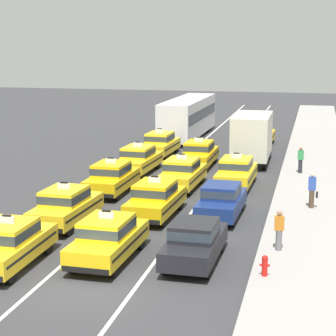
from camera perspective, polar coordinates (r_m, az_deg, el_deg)
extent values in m
plane|color=#353538|center=(21.34, -7.44, -10.68)|extent=(160.00, 160.00, 0.00)
cube|color=silver|center=(40.22, 0.45, 0.04)|extent=(0.14, 80.00, 0.01)
cube|color=silver|center=(39.65, 4.96, -0.17)|extent=(0.14, 80.00, 0.01)
cube|color=#9E9993|center=(34.37, 13.01, -2.14)|extent=(4.00, 90.00, 0.15)
cylinder|color=black|center=(25.26, -13.97, -6.59)|extent=(0.25, 0.64, 0.64)
cylinder|color=black|center=(24.65, -10.88, -6.91)|extent=(0.25, 0.64, 0.64)
cylinder|color=black|center=(22.05, -14.08, -9.30)|extent=(0.25, 0.64, 0.64)
cube|color=yellow|center=(23.54, -14.06, -7.05)|extent=(1.84, 4.51, 0.70)
cube|color=black|center=(23.52, -14.07, -6.94)|extent=(1.85, 4.16, 0.10)
cube|color=yellow|center=(23.21, -14.31, -5.59)|extent=(1.62, 2.11, 0.64)
cube|color=#2D3842|center=(23.21, -14.31, -5.59)|extent=(1.64, 2.13, 0.35)
cube|color=white|center=(23.08, -14.36, -4.55)|extent=(0.56, 0.12, 0.24)
cube|color=black|center=(23.04, -14.38, -4.19)|extent=(0.32, 0.11, 0.06)
cube|color=black|center=(25.50, -11.80, -6.08)|extent=(1.71, 0.15, 0.20)
cylinder|color=black|center=(29.92, -9.24, -3.55)|extent=(0.26, 0.65, 0.64)
cylinder|color=black|center=(29.35, -6.61, -3.77)|extent=(0.26, 0.65, 0.64)
cylinder|color=black|center=(27.27, -11.90, -5.14)|extent=(0.26, 0.65, 0.64)
cylinder|color=black|center=(26.65, -9.06, -5.43)|extent=(0.26, 0.65, 0.64)
cube|color=yellow|center=(28.19, -9.18, -3.75)|extent=(1.95, 4.56, 0.70)
cube|color=black|center=(28.17, -9.18, -3.65)|extent=(1.96, 4.20, 0.10)
cube|color=yellow|center=(27.89, -9.35, -2.50)|extent=(1.67, 2.15, 0.64)
cube|color=#2D3842|center=(27.89, -9.35, -2.50)|extent=(1.69, 2.17, 0.35)
cube|color=white|center=(27.78, -9.38, -1.62)|extent=(0.56, 0.14, 0.24)
cube|color=black|center=(27.75, -9.39, -1.32)|extent=(0.32, 0.12, 0.06)
cube|color=black|center=(30.20, -7.44, -3.15)|extent=(1.71, 0.20, 0.20)
cube|color=black|center=(26.34, -11.14, -5.48)|extent=(1.71, 0.20, 0.20)
cylinder|color=black|center=(35.30, -5.38, -1.12)|extent=(0.25, 0.64, 0.64)
cylinder|color=black|center=(34.84, -3.09, -1.25)|extent=(0.25, 0.64, 0.64)
cylinder|color=black|center=(32.51, -7.17, -2.27)|extent=(0.25, 0.64, 0.64)
cylinder|color=black|center=(32.01, -4.70, -2.43)|extent=(0.25, 0.64, 0.64)
cube|color=yellow|center=(33.57, -5.07, -1.16)|extent=(1.86, 4.52, 0.70)
cube|color=black|center=(33.56, -5.07, -1.08)|extent=(1.88, 4.16, 0.10)
cube|color=yellow|center=(33.29, -5.18, -0.09)|extent=(1.63, 2.12, 0.64)
cube|color=#2D3842|center=(33.29, -5.18, -0.09)|extent=(1.65, 2.14, 0.35)
cube|color=white|center=(33.21, -5.19, 0.65)|extent=(0.56, 0.13, 0.24)
cube|color=black|center=(33.18, -5.19, 0.91)|extent=(0.32, 0.11, 0.06)
cube|color=black|center=(35.67, -3.91, -0.80)|extent=(1.71, 0.16, 0.20)
cube|color=black|center=(31.61, -6.37, -2.46)|extent=(1.71, 0.16, 0.20)
cylinder|color=black|center=(40.31, -2.96, 0.51)|extent=(0.27, 0.65, 0.64)
cylinder|color=black|center=(39.87, -0.95, 0.40)|extent=(0.27, 0.65, 0.64)
cylinder|color=black|center=(37.48, -4.45, -0.36)|extent=(0.27, 0.65, 0.64)
cylinder|color=black|center=(37.00, -2.31, -0.48)|extent=(0.27, 0.65, 0.64)
cube|color=yellow|center=(38.58, -2.65, 0.54)|extent=(1.99, 4.57, 0.70)
cube|color=black|center=(38.58, -2.65, 0.62)|extent=(1.99, 4.21, 0.10)
cube|color=yellow|center=(38.32, -2.73, 1.48)|extent=(1.69, 2.17, 0.64)
cube|color=#2D3842|center=(38.32, -2.73, 1.48)|extent=(1.71, 2.19, 0.35)
cube|color=white|center=(38.25, -2.74, 2.13)|extent=(0.56, 0.14, 0.24)
cube|color=black|center=(38.22, -2.74, 2.36)|extent=(0.32, 0.12, 0.06)
cube|color=black|center=(40.70, -1.67, 0.77)|extent=(1.71, 0.21, 0.20)
cube|color=black|center=(36.59, -3.74, -0.48)|extent=(1.71, 0.21, 0.20)
cylinder|color=black|center=(45.90, -1.06, 1.88)|extent=(0.26, 0.65, 0.64)
cylinder|color=black|center=(45.50, 0.73, 1.80)|extent=(0.26, 0.65, 0.64)
cylinder|color=black|center=(43.01, -2.21, 1.22)|extent=(0.26, 0.65, 0.64)
cylinder|color=black|center=(42.60, -0.32, 1.13)|extent=(0.26, 0.65, 0.64)
cube|color=yellow|center=(44.18, -0.70, 1.97)|extent=(1.97, 4.56, 0.70)
cube|color=black|center=(44.18, -0.70, 2.03)|extent=(1.97, 4.21, 0.10)
cube|color=yellow|center=(43.94, -0.76, 2.80)|extent=(1.68, 2.16, 0.64)
cube|color=#2D3842|center=(43.94, -0.76, 2.80)|extent=(1.70, 2.18, 0.35)
cube|color=white|center=(43.87, -0.76, 3.36)|extent=(0.56, 0.14, 0.24)
cube|color=black|center=(43.85, -0.76, 3.56)|extent=(0.32, 0.12, 0.06)
cube|color=black|center=(46.32, 0.06, 2.10)|extent=(1.71, 0.20, 0.20)
cube|color=black|center=(42.14, -1.54, 1.15)|extent=(1.71, 0.20, 0.20)
cylinder|color=black|center=(56.07, 1.56, 3.65)|extent=(0.25, 0.64, 0.64)
cylinder|color=black|center=(55.66, 3.58, 3.58)|extent=(0.25, 0.64, 0.64)
cylinder|color=black|center=(49.61, -0.18, 2.62)|extent=(0.25, 0.64, 0.64)
cylinder|color=black|center=(49.15, 2.08, 2.53)|extent=(0.25, 0.64, 0.64)
cube|color=silver|center=(52.41, 1.82, 4.69)|extent=(2.74, 11.25, 2.90)
cube|color=#2D3842|center=(52.38, 1.82, 4.97)|extent=(2.75, 10.80, 0.84)
cube|color=black|center=(57.69, 3.04, 6.51)|extent=(2.13, 0.12, 0.36)
cylinder|color=black|center=(25.24, -5.77, -6.31)|extent=(0.26, 0.65, 0.64)
cylinder|color=black|center=(24.78, -2.55, -6.61)|extent=(0.26, 0.65, 0.64)
cylinder|color=black|center=(22.56, -8.54, -8.58)|extent=(0.26, 0.65, 0.64)
cylinder|color=black|center=(22.04, -4.97, -8.99)|extent=(0.26, 0.65, 0.64)
cube|color=yellow|center=(23.52, -5.41, -6.76)|extent=(1.93, 4.55, 0.70)
cube|color=black|center=(23.51, -5.42, -6.64)|extent=(1.94, 4.19, 0.10)
cube|color=yellow|center=(23.19, -5.57, -5.29)|extent=(1.66, 2.15, 0.64)
cube|color=#2D3842|center=(23.19, -5.57, -5.29)|extent=(1.68, 2.17, 0.35)
cube|color=white|center=(23.06, -5.60, -4.25)|extent=(0.56, 0.14, 0.24)
cube|color=black|center=(23.02, -5.60, -3.89)|extent=(0.32, 0.12, 0.06)
cube|color=black|center=(25.58, -3.68, -5.80)|extent=(1.71, 0.19, 0.20)
cube|color=black|center=(21.67, -7.45, -9.14)|extent=(1.71, 0.19, 0.20)
cylinder|color=black|center=(30.73, -1.61, -2.99)|extent=(0.27, 0.65, 0.64)
cylinder|color=black|center=(30.34, 1.06, -3.18)|extent=(0.27, 0.65, 0.64)
cylinder|color=black|center=(27.93, -3.46, -4.51)|extent=(0.27, 0.65, 0.64)
cylinder|color=black|center=(27.50, -0.54, -4.75)|extent=(0.27, 0.65, 0.64)
cube|color=yellow|center=(29.02, -1.11, -3.15)|extent=(1.98, 4.57, 0.70)
cube|color=black|center=(29.00, -1.11, -3.06)|extent=(1.98, 4.21, 0.10)
cube|color=yellow|center=(28.71, -1.20, -1.93)|extent=(1.68, 2.16, 0.64)
cube|color=#2D3842|center=(28.71, -1.20, -1.93)|extent=(1.70, 2.18, 0.35)
cube|color=white|center=(28.61, -1.20, -1.08)|extent=(0.56, 0.14, 0.24)
cube|color=black|center=(28.58, -1.20, -0.78)|extent=(0.32, 0.12, 0.06)
cube|color=black|center=(31.14, 0.06, -2.60)|extent=(1.71, 0.21, 0.20)
cube|color=black|center=(27.05, -2.45, -4.81)|extent=(1.71, 0.21, 0.20)
cylinder|color=black|center=(36.25, 0.76, -0.73)|extent=(0.26, 0.65, 0.64)
cylinder|color=black|center=(35.92, 3.04, -0.86)|extent=(0.26, 0.65, 0.64)
cylinder|color=black|center=(33.38, -0.57, -1.81)|extent=(0.26, 0.65, 0.64)
cylinder|color=black|center=(33.01, 1.90, -1.97)|extent=(0.26, 0.65, 0.64)
cube|color=yellow|center=(34.55, 1.30, -0.75)|extent=(1.97, 4.56, 0.70)
cube|color=black|center=(34.54, 1.31, -0.67)|extent=(1.98, 4.21, 0.10)
cube|color=yellow|center=(34.27, 1.25, 0.29)|extent=(1.68, 2.16, 0.64)
cube|color=#2D3842|center=(34.27, 1.25, 0.29)|extent=(1.70, 2.18, 0.35)
cube|color=white|center=(34.19, 1.25, 1.01)|extent=(0.56, 0.14, 0.24)
cube|color=black|center=(34.16, 1.25, 1.26)|extent=(0.32, 0.12, 0.06)
cube|color=black|center=(36.70, 2.15, -0.42)|extent=(1.71, 0.20, 0.20)
cube|color=black|center=(32.52, 0.35, -1.99)|extent=(1.71, 0.20, 0.20)
cylinder|color=black|center=(42.14, 2.26, 1.00)|extent=(0.25, 0.64, 0.64)
cylinder|color=black|center=(41.86, 4.24, 0.91)|extent=(0.25, 0.64, 0.64)
cylinder|color=black|center=(39.20, 1.34, 0.21)|extent=(0.25, 0.64, 0.64)
cylinder|color=black|center=(38.91, 3.46, 0.10)|extent=(0.25, 0.64, 0.64)
cube|color=yellow|center=(40.45, 2.84, 1.06)|extent=(1.86, 4.53, 0.70)
cube|color=black|center=(40.44, 2.84, 1.13)|extent=(1.88, 4.17, 0.10)
cube|color=yellow|center=(40.19, 2.81, 1.96)|extent=(1.63, 2.12, 0.64)
cube|color=#2D3842|center=(40.19, 2.81, 1.96)|extent=(1.65, 2.14, 0.35)
cube|color=white|center=(40.12, 2.82, 2.58)|extent=(0.56, 0.13, 0.24)
cube|color=black|center=(40.10, 2.82, 2.79)|extent=(0.32, 0.11, 0.06)
cube|color=black|center=(42.63, 3.42, 1.25)|extent=(1.71, 0.16, 0.20)
cube|color=black|center=(38.38, 2.19, 0.10)|extent=(1.71, 0.16, 0.20)
cylinder|color=black|center=(24.76, 1.46, -6.61)|extent=(0.25, 0.64, 0.64)
cylinder|color=black|center=(24.50, 4.77, -6.85)|extent=(0.25, 0.64, 0.64)
cylinder|color=black|center=(22.16, -0.19, -8.84)|extent=(0.25, 0.64, 0.64)
cylinder|color=black|center=(21.87, 3.52, -9.14)|extent=(0.25, 0.64, 0.64)
cube|color=black|center=(23.20, 2.43, -7.03)|extent=(1.83, 4.33, 0.66)
cube|color=black|center=(22.91, 2.39, -5.61)|extent=(1.59, 1.93, 0.60)
cube|color=#2D3842|center=(22.91, 2.39, -5.61)|extent=(1.61, 1.95, 0.33)
cylinder|color=black|center=(30.57, 3.97, -3.09)|extent=(0.26, 0.65, 0.64)
cylinder|color=black|center=(30.34, 6.65, -3.26)|extent=(0.26, 0.65, 0.64)
cylinder|color=black|center=(27.88, 2.87, -4.53)|extent=(0.26, 0.65, 0.64)
cylinder|color=black|center=(27.64, 5.81, -4.72)|extent=(0.26, 0.65, 0.64)
cube|color=navy|center=(29.01, 4.86, -3.24)|extent=(1.87, 4.34, 0.66)
cube|color=navy|center=(28.76, 4.84, -2.07)|extent=(1.61, 1.94, 0.60)
cube|color=#2D3842|center=(28.76, 4.84, -2.07)|extent=(1.63, 1.96, 0.33)
cylinder|color=black|center=(36.69, 5.40, -0.63)|extent=(0.25, 0.64, 0.64)
cylinder|color=black|center=(36.49, 7.68, -0.75)|extent=(0.25, 0.64, 0.64)
cylinder|color=black|center=(33.74, 4.57, -1.70)|extent=(0.25, 0.64, 0.64)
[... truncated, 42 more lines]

